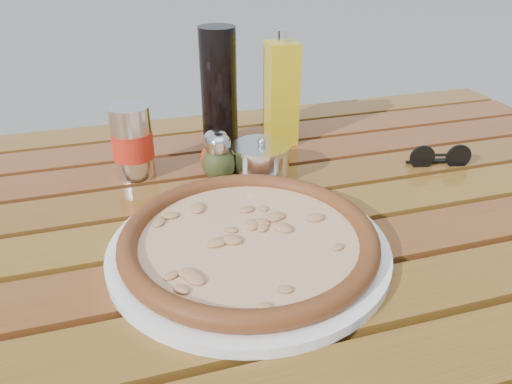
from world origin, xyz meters
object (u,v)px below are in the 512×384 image
object	(u,v)px
pizza	(249,238)
dark_bottle	(219,89)
parmesan_tin	(262,161)
soda_can	(133,143)
pepper_shaker	(216,155)
olive_oil_cruet	(281,93)
table	(260,259)
plate	(249,249)
oregano_shaker	(219,159)
sunglasses	(440,158)

from	to	relation	value
pizza	dark_bottle	bearing A→B (deg)	82.53
parmesan_tin	soda_can	bearing A→B (deg)	160.24
pizza	dark_bottle	xyz separation A→B (m)	(0.05, 0.36, 0.09)
pepper_shaker	olive_oil_cruet	distance (m)	0.20
table	soda_can	bearing A→B (deg)	129.95
plate	pepper_shaker	world-z (taller)	pepper_shaker
oregano_shaker	soda_can	distance (m)	0.14
plate	pizza	distance (m)	0.02
table	parmesan_tin	size ratio (longest dim) A/B	12.07
parmesan_tin	oregano_shaker	bearing A→B (deg)	170.08
oregano_shaker	plate	bearing A→B (deg)	-92.98
pizza	oregano_shaker	xyz separation A→B (m)	(0.01, 0.21, 0.02)
plate	parmesan_tin	xyz separation A→B (m)	(0.08, 0.20, 0.02)
plate	dark_bottle	world-z (taller)	dark_bottle
sunglasses	parmesan_tin	bearing A→B (deg)	-174.71
dark_bottle	pizza	bearing A→B (deg)	-97.47
table	soda_can	distance (m)	0.28
soda_can	olive_oil_cruet	size ratio (longest dim) A/B	0.57
dark_bottle	sunglasses	bearing A→B (deg)	-30.12
pepper_shaker	dark_bottle	distance (m)	0.15
plate	olive_oil_cruet	size ratio (longest dim) A/B	1.71
dark_bottle	pepper_shaker	bearing A→B (deg)	-105.99
table	dark_bottle	distance (m)	0.33
table	plate	world-z (taller)	plate
pizza	pepper_shaker	bearing A→B (deg)	87.29
oregano_shaker	dark_bottle	distance (m)	0.16
plate	sunglasses	size ratio (longest dim) A/B	3.24
oregano_shaker	dark_bottle	world-z (taller)	dark_bottle
soda_can	sunglasses	xyz separation A→B (m)	(0.51, -0.12, -0.04)
table	plate	xyz separation A→B (m)	(-0.04, -0.08, 0.08)
table	pizza	size ratio (longest dim) A/B	3.09
pizza	parmesan_tin	xyz separation A→B (m)	(0.08, 0.20, 0.01)
pepper_shaker	dark_bottle	world-z (taller)	dark_bottle
parmesan_tin	plate	bearing A→B (deg)	-111.62
pizza	sunglasses	distance (m)	0.42
oregano_shaker	olive_oil_cruet	size ratio (longest dim) A/B	0.39
dark_bottle	olive_oil_cruet	world-z (taller)	dark_bottle
soda_can	sunglasses	distance (m)	0.53
dark_bottle	soda_can	bearing A→B (deg)	-153.74
table	olive_oil_cruet	world-z (taller)	olive_oil_cruet
plate	soda_can	world-z (taller)	soda_can
dark_bottle	soda_can	size ratio (longest dim) A/B	1.83
table	pizza	distance (m)	0.14
table	sunglasses	world-z (taller)	sunglasses
soda_can	olive_oil_cruet	world-z (taller)	olive_oil_cruet
dark_bottle	parmesan_tin	size ratio (longest dim) A/B	1.90
table	dark_bottle	world-z (taller)	dark_bottle
soda_can	plate	bearing A→B (deg)	-66.45
dark_bottle	parmesan_tin	xyz separation A→B (m)	(0.03, -0.15, -0.08)
pepper_shaker	sunglasses	world-z (taller)	pepper_shaker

